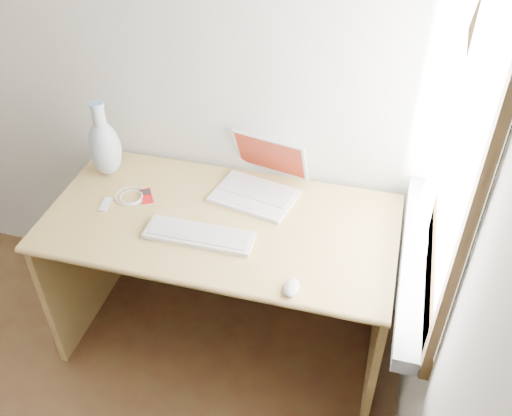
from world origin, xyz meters
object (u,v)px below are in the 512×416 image
(laptop, at_px, (257,182))
(external_keyboard, at_px, (199,235))
(vase, at_px, (105,146))
(desk, at_px, (228,245))

(laptop, distance_m, external_keyboard, 0.37)
(laptop, bearing_deg, external_keyboard, -100.96)
(laptop, bearing_deg, vase, -164.74)
(external_keyboard, relative_size, vase, 1.21)
(external_keyboard, distance_m, vase, 0.61)
(desk, bearing_deg, laptop, 55.09)
(laptop, distance_m, vase, 0.67)
(desk, relative_size, external_keyboard, 3.30)
(laptop, relative_size, external_keyboard, 0.87)
(desk, distance_m, external_keyboard, 0.30)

